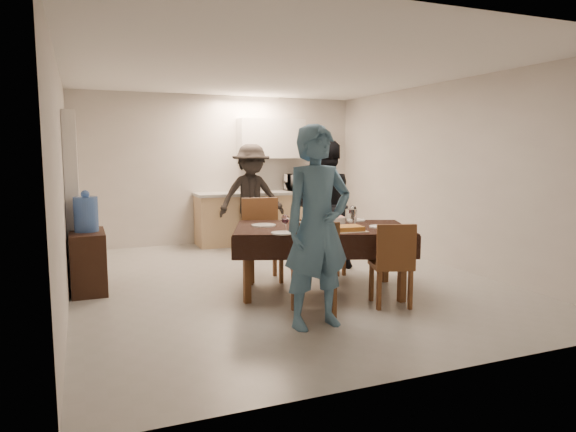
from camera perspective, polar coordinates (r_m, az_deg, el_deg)
name	(u,v)px	position (r m, az deg, el deg)	size (l,w,h in m)	color
floor	(282,280)	(6.57, -0.64, -7.11)	(5.00, 6.00, 0.02)	#A6A5A1
ceiling	(282,70)	(6.44, -0.67, 15.92)	(5.00, 6.00, 0.02)	white
wall_back	(220,170)	(9.23, -7.51, 5.13)	(5.00, 0.02, 2.60)	beige
wall_front	(438,198)	(3.75, 16.36, 1.95)	(5.00, 0.02, 2.60)	beige
wall_left	(62,182)	(5.93, -23.79, 3.46)	(0.02, 6.00, 2.60)	beige
wall_right	(446,174)	(7.65, 17.11, 4.46)	(0.02, 6.00, 2.60)	beige
stub_partition	(73,196)	(7.15, -22.79, 2.03)	(0.15, 1.40, 2.10)	white
kitchen_base_cabinet	(259,219)	(9.17, -3.29, -0.29)	(2.20, 0.60, 0.86)	tan
kitchen_worktop	(258,193)	(9.12, -3.31, 2.54)	(2.24, 0.64, 0.05)	#9FA09B
upper_cabinet	(271,139)	(9.32, -1.87, 8.59)	(1.20, 0.34, 0.70)	silver
dining_table	(322,230)	(5.90, 3.75, -1.53)	(2.24, 1.76, 0.77)	black
chair_near_left	(317,259)	(4.99, 3.29, -4.79)	(0.54, 0.55, 0.52)	brown
chair_near_right	(396,256)	(5.44, 11.87, -4.38)	(0.51, 0.52, 0.48)	brown
chair_far_left	(266,232)	(6.34, -2.50, -1.81)	(0.53, 0.54, 0.56)	brown
chair_far_right	(330,235)	(6.72, 4.72, -2.08)	(0.42, 0.42, 0.48)	brown
console	(88,261)	(6.42, -21.30, -4.72)	(0.38, 0.76, 0.71)	black
water_jug	(86,214)	(6.33, -21.53, 0.19)	(0.27, 0.27, 0.40)	#4A76C8
wine_bottle	(316,213)	(5.90, 3.12, 0.39)	(0.08, 0.08, 0.32)	black
water_pitcher	(351,217)	(6.00, 6.98, -0.16)	(0.12, 0.12, 0.19)	white
savoury_tart	(345,228)	(5.60, 6.37, -1.38)	(0.43, 0.32, 0.05)	gold
salad_bowl	(338,220)	(6.19, 5.53, -0.47)	(0.19, 0.19, 0.07)	white
mushroom_dish	(308,222)	(6.12, 2.19, -0.68)	(0.22, 0.22, 0.04)	white
wine_glass_a	(285,224)	(5.44, -0.31, -0.85)	(0.09, 0.09, 0.19)	white
wine_glass_b	(353,213)	(6.36, 7.24, 0.28)	(0.09, 0.09, 0.20)	white
wine_glass_c	(295,217)	(6.07, 0.83, -0.06)	(0.08, 0.08, 0.18)	white
plate_near_left	(283,233)	(5.39, -0.61, -1.90)	(0.24, 0.24, 0.01)	white
plate_near_right	(381,227)	(5.93, 10.25, -1.17)	(0.26, 0.26, 0.02)	white
plate_far_left	(264,225)	(5.94, -2.73, -1.04)	(0.28, 0.28, 0.02)	white
plate_far_right	(354,220)	(6.44, 7.40, -0.46)	(0.27, 0.27, 0.02)	white
microwave	(301,182)	(9.40, 1.43, 3.76)	(0.54, 0.37, 0.30)	silver
person_near	(318,227)	(4.70, 3.31, -1.25)	(0.68, 0.45, 1.87)	teal
person_far	(324,206)	(7.06, 4.07, 1.16)	(0.86, 0.67, 1.77)	black
person_kitchen	(252,197)	(8.61, -4.07, 2.17)	(1.13, 0.65, 1.74)	black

